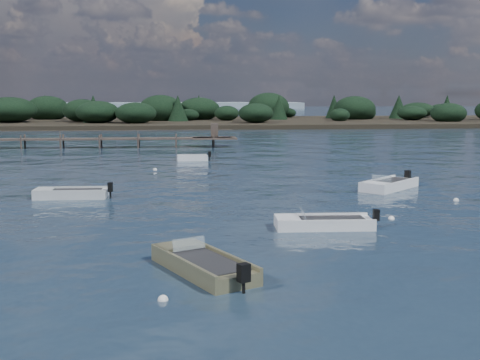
{
  "coord_description": "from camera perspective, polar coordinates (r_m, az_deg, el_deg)",
  "views": [
    {
      "loc": [
        0.21,
        -21.13,
        6.09
      ],
      "look_at": [
        3.64,
        14.0,
        1.0
      ],
      "focal_mm": 45.0,
      "sensor_mm": 36.0,
      "label": 1
    }
  ],
  "objects": [
    {
      "name": "dinghy_mid_grey",
      "position": [
        36.72,
        -15.72,
        -1.41
      ],
      "size": [
        4.52,
        1.68,
        1.14
      ],
      "color": "#B9BFC1",
      "rests_on": "ground"
    },
    {
      "name": "buoy_d",
      "position": [
        36.66,
        19.81,
        -1.85
      ],
      "size": [
        0.32,
        0.32,
        0.32
      ],
      "primitive_type": "sphere",
      "color": "white",
      "rests_on": "ground"
    },
    {
      "name": "dinghy_mid_white_a",
      "position": [
        27.77,
        7.92,
        -4.24
      ],
      "size": [
        4.79,
        1.84,
        1.11
      ],
      "color": "white",
      "rests_on": "ground"
    },
    {
      "name": "far_headland",
      "position": [
        123.71,
        6.02,
        6.25
      ],
      "size": [
        190.0,
        40.0,
        5.8
      ],
      "color": "black",
      "rests_on": "ground"
    },
    {
      "name": "dinghy_mid_white_b",
      "position": [
        39.79,
        13.95,
        -0.6
      ],
      "size": [
        4.69,
        4.57,
        1.28
      ],
      "color": "white",
      "rests_on": "ground"
    },
    {
      "name": "ground",
      "position": [
        81.36,
        -5.72,
        3.87
      ],
      "size": [
        400.0,
        400.0,
        0.0
      ],
      "primitive_type": "plane",
      "color": "#172636",
      "rests_on": "ground"
    },
    {
      "name": "buoy_e",
      "position": [
        48.78,
        -8.06,
        0.95
      ],
      "size": [
        0.32,
        0.32,
        0.32
      ],
      "primitive_type": "sphere",
      "color": "white",
      "rests_on": "ground"
    },
    {
      "name": "buoy_a",
      "position": [
        18.36,
        -7.31,
        -11.24
      ],
      "size": [
        0.32,
        0.32,
        0.32
      ],
      "primitive_type": "sphere",
      "color": "white",
      "rests_on": "ground"
    },
    {
      "name": "buoy_b",
      "position": [
        30.4,
        14.15,
        -3.6
      ],
      "size": [
        0.32,
        0.32,
        0.32
      ],
      "primitive_type": "sphere",
      "color": "white",
      "rests_on": "ground"
    },
    {
      "name": "tender_far_white",
      "position": [
        55.23,
        -4.53,
        2.0
      ],
      "size": [
        3.13,
        1.32,
        1.06
      ],
      "color": "white",
      "rests_on": "ground"
    },
    {
      "name": "dinghy_near_olive",
      "position": [
        20.92,
        -3.54,
        -8.27
      ],
      "size": [
        3.69,
        5.07,
        1.25
      ],
      "color": "#706C4A",
      "rests_on": "ground"
    }
  ]
}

